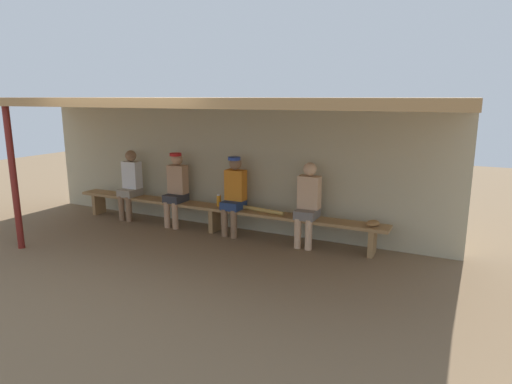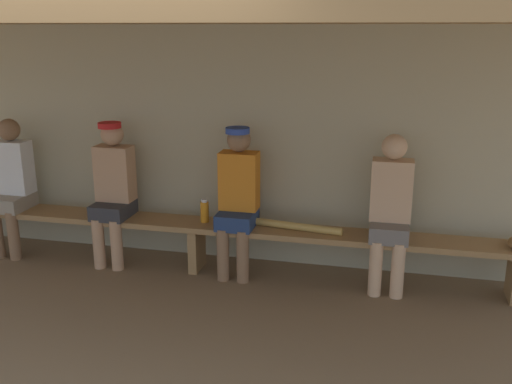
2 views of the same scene
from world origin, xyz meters
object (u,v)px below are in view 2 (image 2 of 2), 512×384
(water_bottle_clear, at_px, (205,211))
(player_rightmost, at_px, (238,195))
(player_with_sunglasses, at_px, (11,181))
(player_shirtless_tan, at_px, (113,186))
(player_in_red, at_px, (390,207))
(baseball_bat, at_px, (296,226))
(bench, at_px, (196,230))

(water_bottle_clear, bearing_deg, player_rightmost, -4.65)
(player_with_sunglasses, bearing_deg, player_shirtless_tan, 0.03)
(water_bottle_clear, bearing_deg, player_in_red, -0.92)
(player_with_sunglasses, xyz_separation_m, baseball_bat, (2.81, -0.00, -0.24))
(bench, height_order, player_in_red, player_in_red)
(bench, distance_m, player_with_sunglasses, 1.92)
(player_rightmost, distance_m, water_bottle_clear, 0.37)
(player_with_sunglasses, bearing_deg, water_bottle_clear, 0.78)
(player_rightmost, bearing_deg, player_in_red, -0.02)
(water_bottle_clear, relative_size, baseball_bat, 0.26)
(player_rightmost, bearing_deg, water_bottle_clear, 175.35)
(water_bottle_clear, xyz_separation_m, baseball_bat, (0.85, -0.03, -0.07))
(bench, bearing_deg, player_shirtless_tan, 179.75)
(player_with_sunglasses, distance_m, player_rightmost, 2.28)
(player_in_red, height_order, player_rightmost, player_rightmost)
(player_in_red, height_order, water_bottle_clear, player_in_red)
(bench, bearing_deg, player_in_red, 0.10)
(player_shirtless_tan, bearing_deg, player_rightmost, 0.00)
(player_in_red, distance_m, water_bottle_clear, 1.65)
(player_rightmost, distance_m, baseball_bat, 0.59)
(bench, distance_m, player_in_red, 1.75)
(water_bottle_clear, bearing_deg, bench, -158.34)
(player_with_sunglasses, height_order, baseball_bat, player_with_sunglasses)
(player_with_sunglasses, bearing_deg, player_in_red, 0.00)
(bench, relative_size, player_in_red, 4.49)
(player_with_sunglasses, distance_m, water_bottle_clear, 1.97)
(player_rightmost, height_order, baseball_bat, player_rightmost)
(player_shirtless_tan, relative_size, baseball_bat, 1.62)
(player_rightmost, bearing_deg, player_with_sunglasses, -179.99)
(player_with_sunglasses, height_order, player_in_red, same)
(player_with_sunglasses, distance_m, player_shirtless_tan, 1.08)
(bench, distance_m, baseball_bat, 0.93)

